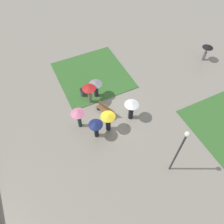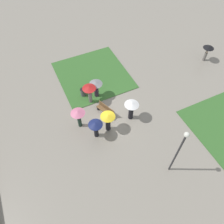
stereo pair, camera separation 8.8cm
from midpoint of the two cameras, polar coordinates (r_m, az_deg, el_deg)
ground_plane at (r=18.41m, az=-0.58°, el=-0.93°), size 90.00×90.00×0.00m
lawn_patch_near at (r=21.77m, az=-4.87°, el=9.65°), size 6.83×6.49×0.06m
park_bench at (r=18.19m, az=-1.52°, el=0.58°), size 1.74×1.02×0.90m
lamp_post at (r=13.89m, az=17.39°, el=-9.14°), size 0.32×0.32×4.84m
trash_bin at (r=19.70m, az=-7.44°, el=5.10°), size 0.48×0.48×0.81m
crowd_person_navy at (r=16.27m, az=-4.14°, el=-3.73°), size 1.09×1.09×1.74m
crowd_person_grey at (r=18.93m, az=-4.08°, el=6.77°), size 1.15×1.15×1.75m
crowd_person_white at (r=17.35m, az=5.24°, el=1.04°), size 1.14×1.14×1.88m
crowd_person_red at (r=18.31m, az=-5.80°, el=5.64°), size 1.14×1.14×1.95m
crowd_person_pink at (r=16.82m, az=-8.68°, el=-0.67°), size 1.12×1.12×1.91m
crowd_person_yellow at (r=16.59m, az=-0.91°, el=-1.98°), size 1.14×1.14×1.88m
lone_walker_far_path at (r=24.55m, az=23.84°, el=14.67°), size 1.06×1.06×1.72m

